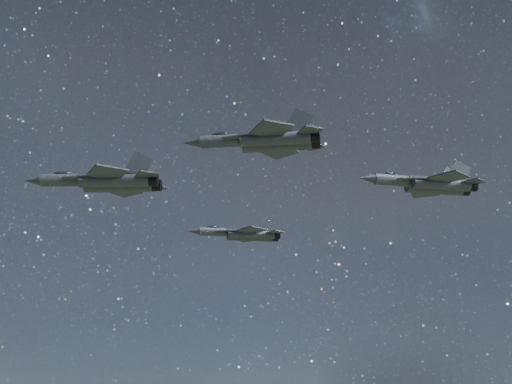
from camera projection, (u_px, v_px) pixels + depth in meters
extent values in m
cylinder|color=#32373F|center=(72.00, 180.00, 67.69)|extent=(7.01, 3.11, 1.45)
cone|color=#32373F|center=(33.00, 181.00, 67.86)|extent=(2.48, 1.81, 1.30)
ellipsoid|color=black|center=(62.00, 174.00, 67.94)|extent=(2.38, 1.49, 0.71)
cube|color=#32373F|center=(114.00, 180.00, 67.50)|extent=(7.72, 3.24, 1.21)
cylinder|color=#32373F|center=(114.00, 181.00, 66.47)|extent=(7.91, 3.34, 1.45)
cylinder|color=#32373F|center=(119.00, 186.00, 68.24)|extent=(7.91, 3.34, 1.45)
cylinder|color=black|center=(153.00, 180.00, 66.32)|extent=(1.50, 1.59, 1.34)
cylinder|color=black|center=(156.00, 185.00, 68.08)|extent=(1.50, 1.59, 1.34)
cube|color=#32373F|center=(83.00, 177.00, 66.40)|extent=(4.80, 2.99, 0.11)
cube|color=#32373F|center=(89.00, 184.00, 68.79)|extent=(4.88, 1.30, 0.11)
cube|color=#32373F|center=(107.00, 173.00, 64.41)|extent=(4.57, 4.87, 0.19)
cube|color=#32373F|center=(122.00, 190.00, 70.43)|extent=(5.32, 5.31, 0.19)
cube|color=#32373F|center=(147.00, 175.00, 65.24)|extent=(2.68, 2.81, 0.14)
cube|color=#32373F|center=(155.00, 187.00, 69.30)|extent=(3.15, 3.15, 0.14)
cube|color=#32373F|center=(139.00, 165.00, 66.68)|extent=(3.10, 1.20, 3.30)
cube|color=#32373F|center=(143.00, 172.00, 68.89)|extent=(3.21, 0.69, 3.30)
cylinder|color=#32373F|center=(220.00, 232.00, 95.68)|extent=(6.61, 1.81, 1.38)
cone|color=#32373F|center=(193.00, 231.00, 95.10)|extent=(2.20, 1.38, 1.24)
ellipsoid|color=black|center=(213.00, 228.00, 95.73)|extent=(2.16, 1.07, 0.68)
cube|color=#32373F|center=(248.00, 233.00, 96.30)|extent=(7.31, 1.81, 1.15)
cylinder|color=#32373F|center=(251.00, 234.00, 95.39)|extent=(7.49, 1.87, 1.38)
cylinder|color=#32373F|center=(250.00, 237.00, 97.06)|extent=(7.49, 1.87, 1.38)
cylinder|color=black|center=(276.00, 235.00, 95.95)|extent=(1.23, 1.35, 1.27)
cylinder|color=black|center=(274.00, 238.00, 97.61)|extent=(1.23, 1.35, 1.27)
cube|color=#32373F|center=(230.00, 231.00, 94.74)|extent=(4.68, 2.12, 0.11)
cube|color=#32373F|center=(229.00, 235.00, 96.99)|extent=(4.67, 1.53, 0.11)
cube|color=#32373F|center=(252.00, 230.00, 93.42)|extent=(4.75, 4.93, 0.18)
cube|color=#32373F|center=(247.00, 239.00, 99.08)|extent=(4.94, 5.04, 0.18)
cube|color=#32373F|center=(275.00, 232.00, 94.87)|extent=(2.79, 2.87, 0.13)
cube|color=#32373F|center=(271.00, 238.00, 98.70)|extent=(2.91, 2.96, 0.13)
cube|color=#32373F|center=(267.00, 224.00, 96.04)|extent=(3.05, 0.60, 3.14)
cube|color=#32373F|center=(265.00, 228.00, 98.12)|extent=(3.07, 0.45, 3.14)
cylinder|color=#32373F|center=(230.00, 141.00, 63.16)|extent=(6.50, 3.47, 1.35)
cone|color=#32373F|center=(192.00, 143.00, 63.70)|extent=(2.37, 1.85, 1.22)
ellipsoid|color=black|center=(221.00, 135.00, 63.49)|extent=(2.25, 1.56, 0.67)
cube|color=#32373F|center=(273.00, 139.00, 62.56)|extent=(7.13, 3.66, 1.13)
cylinder|color=#32373F|center=(275.00, 139.00, 61.58)|extent=(7.31, 3.76, 1.35)
cylinder|color=#32373F|center=(277.00, 145.00, 63.22)|extent=(7.31, 3.76, 1.35)
cylinder|color=black|center=(314.00, 137.00, 61.06)|extent=(1.49, 1.56, 1.25)
cylinder|color=black|center=(315.00, 143.00, 62.70)|extent=(1.49, 1.56, 1.25)
cube|color=#32373F|center=(243.00, 136.00, 61.82)|extent=(4.36, 3.14, 0.10)
cube|color=#32373F|center=(247.00, 145.00, 64.03)|extent=(4.61, 1.65, 0.10)
cube|color=#32373F|center=(271.00, 129.00, 59.68)|extent=(4.00, 4.34, 0.17)
cube|color=#32373F|center=(277.00, 151.00, 65.26)|extent=(4.97, 4.90, 0.17)
cube|color=#32373F|center=(310.00, 131.00, 60.09)|extent=(2.34, 2.48, 0.13)
cube|color=#32373F|center=(312.00, 146.00, 63.86)|extent=(2.95, 2.92, 0.13)
cube|color=#32373F|center=(299.00, 122.00, 61.54)|extent=(2.80, 1.39, 3.09)
cube|color=#32373F|center=(301.00, 130.00, 63.59)|extent=(2.95, 0.93, 3.09)
cylinder|color=#32373F|center=(400.00, 181.00, 74.88)|extent=(6.73, 1.49, 1.42)
cone|color=#32373F|center=(367.00, 178.00, 74.05)|extent=(2.19, 1.30, 1.27)
ellipsoid|color=black|center=(391.00, 175.00, 74.87)|extent=(2.17, 0.98, 0.70)
cube|color=#32373F|center=(435.00, 183.00, 75.76)|extent=(7.46, 1.45, 1.18)
cylinder|color=#32373F|center=(441.00, 184.00, 74.86)|extent=(7.64, 1.51, 1.42)
cylinder|color=#32373F|center=(434.00, 189.00, 76.55)|extent=(7.64, 1.51, 1.42)
cylinder|color=black|center=(471.00, 186.00, 75.65)|extent=(1.20, 1.32, 1.31)
cylinder|color=black|center=(464.00, 191.00, 77.35)|extent=(1.20, 1.32, 1.31)
cube|color=#32373F|center=(416.00, 179.00, 74.01)|extent=(4.83, 1.93, 0.11)
cube|color=#32373F|center=(408.00, 185.00, 76.30)|extent=(4.82, 1.83, 0.11)
cube|color=#32373F|center=(448.00, 177.00, 72.84)|extent=(4.98, 5.13, 0.18)
cube|color=#32373F|center=(425.00, 192.00, 78.61)|extent=(5.01, 5.15, 0.18)
cube|color=#32373F|center=(474.00, 182.00, 74.53)|extent=(2.93, 3.00, 0.14)
cube|color=#32373F|center=(457.00, 192.00, 78.44)|extent=(2.95, 3.02, 0.14)
cube|color=#32373F|center=(460.00, 172.00, 75.66)|extent=(3.15, 0.44, 3.23)
cube|color=#32373F|center=(451.00, 178.00, 77.78)|extent=(3.16, 0.41, 3.23)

